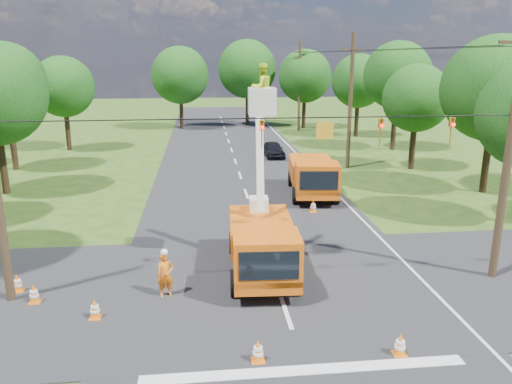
{
  "coord_description": "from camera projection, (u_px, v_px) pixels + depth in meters",
  "views": [
    {
      "loc": [
        -2.62,
        -14.84,
        8.34
      ],
      "look_at": [
        -0.36,
        6.05,
        2.6
      ],
      "focal_mm": 35.0,
      "sensor_mm": 36.0,
      "label": 1
    }
  ],
  "objects": [
    {
      "name": "distant_car",
      "position": [
        273.0,
        149.0,
        42.49
      ],
      "size": [
        1.74,
        3.9,
        1.3
      ],
      "primitive_type": "imported",
      "rotation": [
        0.0,
        0.0,
        0.05
      ],
      "color": "black",
      "rests_on": "ground"
    },
    {
      "name": "pole_right_far",
      "position": [
        299.0,
        86.0,
        56.52
      ],
      "size": [
        1.8,
        0.3,
        10.0
      ],
      "color": "#4C3823",
      "rests_on": "ground"
    },
    {
      "name": "traffic_cone_5",
      "position": [
        34.0,
        294.0,
        17.32
      ],
      "size": [
        0.38,
        0.38,
        0.71
      ],
      "color": "orange",
      "rests_on": "ground"
    },
    {
      "name": "tree_left_f",
      "position": [
        63.0,
        87.0,
        44.36
      ],
      "size": [
        5.4,
        5.4,
        8.4
      ],
      "color": "#382616",
      "rests_on": "ground"
    },
    {
      "name": "road_cross",
      "position": [
        277.0,
        287.0,
        18.62
      ],
      "size": [
        56.0,
        10.0,
        0.07
      ],
      "primitive_type": "cube",
      "color": "black",
      "rests_on": "ground"
    },
    {
      "name": "traffic_cone_4",
      "position": [
        95.0,
        309.0,
        16.29
      ],
      "size": [
        0.38,
        0.38,
        0.71
      ],
      "color": "orange",
      "rests_on": "ground"
    },
    {
      "name": "tree_right_c",
      "position": [
        416.0,
        98.0,
        36.82
      ],
      "size": [
        5.0,
        5.0,
        7.83
      ],
      "color": "#382616",
      "rests_on": "ground"
    },
    {
      "name": "traffic_cone_0",
      "position": [
        258.0,
        351.0,
        13.98
      ],
      "size": [
        0.38,
        0.38,
        0.71
      ],
      "color": "orange",
      "rests_on": "ground"
    },
    {
      "name": "tree_right_e",
      "position": [
        359.0,
        81.0,
        52.09
      ],
      "size": [
        5.6,
        5.6,
        8.63
      ],
      "color": "#382616",
      "rests_on": "ground"
    },
    {
      "name": "traffic_cone_2",
      "position": [
        273.0,
        230.0,
        23.73
      ],
      "size": [
        0.38,
        0.38,
        0.71
      ],
      "color": "orange",
      "rests_on": "ground"
    },
    {
      "name": "second_truck",
      "position": [
        313.0,
        175.0,
        30.5
      ],
      "size": [
        3.24,
        6.89,
        2.49
      ],
      "rotation": [
        0.0,
        0.0,
        -0.11
      ],
      "color": "orange",
      "rests_on": "ground"
    },
    {
      "name": "ground_worker",
      "position": [
        165.0,
        275.0,
        17.69
      ],
      "size": [
        0.69,
        0.54,
        1.67
      ],
      "primitive_type": "imported",
      "rotation": [
        0.0,
        0.0,
        0.25
      ],
      "color": "orange",
      "rests_on": "ground"
    },
    {
      "name": "tree_right_d",
      "position": [
        398.0,
        75.0,
        44.3
      ],
      "size": [
        6.0,
        6.0,
        9.7
      ],
      "color": "#382616",
      "rests_on": "ground"
    },
    {
      "name": "traffic_cone_3",
      "position": [
        313.0,
        206.0,
        27.43
      ],
      "size": [
        0.38,
        0.38,
        0.71
      ],
      "color": "orange",
      "rests_on": "ground"
    },
    {
      "name": "tree_far_c",
      "position": [
        305.0,
        76.0,
        58.29
      ],
      "size": [
        6.2,
        6.2,
        9.18
      ],
      "color": "#382616",
      "rests_on": "ground"
    },
    {
      "name": "signal_span",
      "position": [
        342.0,
        129.0,
        17.3
      ],
      "size": [
        18.0,
        0.29,
        1.07
      ],
      "color": "black",
      "rests_on": "ground"
    },
    {
      "name": "traffic_cone_1",
      "position": [
        400.0,
        345.0,
        14.28
      ],
      "size": [
        0.38,
        0.38,
        0.71
      ],
      "color": "orange",
      "rests_on": "ground"
    },
    {
      "name": "tree_far_b",
      "position": [
        247.0,
        69.0,
        60.3
      ],
      "size": [
        7.0,
        7.0,
        10.32
      ],
      "color": "#382616",
      "rests_on": "ground"
    },
    {
      "name": "road_main",
      "position": [
        240.0,
        176.0,
        35.89
      ],
      "size": [
        12.0,
        100.0,
        0.06
      ],
      "primitive_type": "cube",
      "color": "black",
      "rests_on": "ground"
    },
    {
      "name": "bucket_truck",
      "position": [
        262.0,
        233.0,
        19.36
      ],
      "size": [
        2.79,
        6.47,
        8.09
      ],
      "rotation": [
        0.0,
        0.0,
        -0.05
      ],
      "color": "orange",
      "rests_on": "ground"
    },
    {
      "name": "ground",
      "position": [
        240.0,
        176.0,
        35.89
      ],
      "size": [
        140.0,
        140.0,
        0.0
      ],
      "primitive_type": "plane",
      "color": "#254915",
      "rests_on": "ground"
    },
    {
      "name": "traffic_cone_6",
      "position": [
        17.0,
        283.0,
        18.14
      ],
      "size": [
        0.38,
        0.38,
        0.71
      ],
      "color": "orange",
      "rests_on": "ground"
    },
    {
      "name": "edge_line",
      "position": [
        316.0,
        174.0,
        36.47
      ],
      "size": [
        0.12,
        90.0,
        0.02
      ],
      "primitive_type": "cube",
      "color": "silver",
      "rests_on": "ground"
    },
    {
      "name": "tree_left_e",
      "position": [
        5.0,
        82.0,
        36.26
      ],
      "size": [
        5.8,
        5.8,
        9.41
      ],
      "color": "#382616",
      "rests_on": "ground"
    },
    {
      "name": "traffic_cone_7",
      "position": [
        314.0,
        179.0,
        33.51
      ],
      "size": [
        0.38,
        0.38,
        0.71
      ],
      "color": "orange",
      "rests_on": "ground"
    },
    {
      "name": "tree_right_b",
      "position": [
        495.0,
        89.0,
        30.0
      ],
      "size": [
        6.4,
        6.4,
        9.65
      ],
      "color": "#382616",
      "rests_on": "ground"
    },
    {
      "name": "tree_far_a",
      "position": [
        180.0,
        75.0,
        57.71
      ],
      "size": [
        6.6,
        6.6,
        9.5
      ],
      "color": "#382616",
      "rests_on": "ground"
    },
    {
      "name": "pole_right_mid",
      "position": [
        350.0,
        101.0,
        37.34
      ],
      "size": [
        1.8,
        0.3,
        10.0
      ],
      "color": "#4C3823",
      "rests_on": "ground"
    },
    {
      "name": "pole_right_near",
      "position": [
        509.0,
        148.0,
        18.16
      ],
      "size": [
        1.8,
        0.3,
        10.0
      ],
      "color": "#4C3823",
      "rests_on": "ground"
    },
    {
      "name": "stop_bar",
      "position": [
        305.0,
        372.0,
        13.64
      ],
      "size": [
        9.0,
        0.45,
        0.02
      ],
      "primitive_type": "cube",
      "color": "silver",
      "rests_on": "ground"
    }
  ]
}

